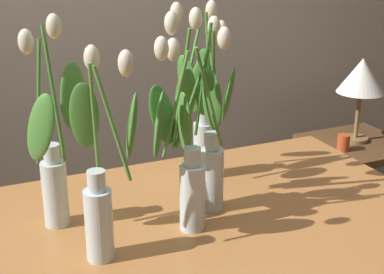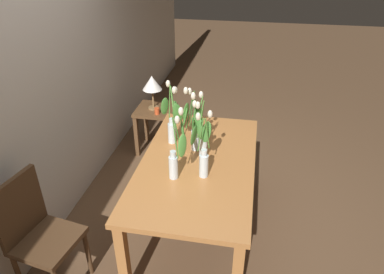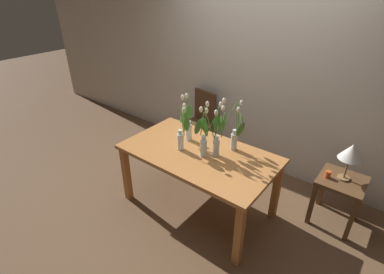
{
  "view_description": "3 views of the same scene",
  "coord_description": "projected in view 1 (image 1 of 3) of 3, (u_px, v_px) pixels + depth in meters",
  "views": [
    {
      "loc": [
        -0.47,
        -1.26,
        1.49
      ],
      "look_at": [
        0.08,
        -0.03,
        1.0
      ],
      "focal_mm": 53.24,
      "sensor_mm": 36.0,
      "label": 1
    },
    {
      "loc": [
        -2.27,
        -0.38,
        2.3
      ],
      "look_at": [
        0.02,
        0.05,
        0.95
      ],
      "focal_mm": 32.56,
      "sensor_mm": 36.0,
      "label": 2
    },
    {
      "loc": [
        1.52,
        -2.05,
        2.33
      ],
      "look_at": [
        -0.09,
        0.01,
        0.88
      ],
      "focal_mm": 27.07,
      "sensor_mm": 36.0,
      "label": 3
    }
  ],
  "objects": [
    {
      "name": "dining_table",
      "position": [
        160.0,
        259.0,
        1.55
      ],
      "size": [
        1.6,
        0.9,
        0.74
      ],
      "color": "#B7753D",
      "rests_on": "ground"
    },
    {
      "name": "tulip_vase_0",
      "position": [
        54.0,
        162.0,
        1.46
      ],
      "size": [
        0.18,
        0.14,
        0.57
      ],
      "color": "silver",
      "rests_on": "dining_table"
    },
    {
      "name": "tulip_vase_1",
      "position": [
        102.0,
        186.0,
        1.34
      ],
      "size": [
        0.16,
        0.16,
        0.51
      ],
      "color": "silver",
      "rests_on": "dining_table"
    },
    {
      "name": "tulip_vase_2",
      "position": [
        187.0,
        154.0,
        1.47
      ],
      "size": [
        0.25,
        0.14,
        0.56
      ],
      "color": "silver",
      "rests_on": "dining_table"
    },
    {
      "name": "tulip_vase_3",
      "position": [
        205.0,
        116.0,
        1.77
      ],
      "size": [
        0.26,
        0.23,
        0.57
      ],
      "color": "silver",
      "rests_on": "dining_table"
    },
    {
      "name": "tulip_vase_4",
      "position": [
        204.0,
        140.0,
        1.57
      ],
      "size": [
        0.19,
        0.21,
        0.56
      ],
      "color": "silver",
      "rests_on": "dining_table"
    },
    {
      "name": "side_table",
      "position": [
        356.0,
        165.0,
        2.73
      ],
      "size": [
        0.44,
        0.44,
        0.55
      ],
      "color": "brown",
      "rests_on": "ground"
    },
    {
      "name": "table_lamp",
      "position": [
        361.0,
        78.0,
        2.6
      ],
      "size": [
        0.22,
        0.22,
        0.4
      ],
      "color": "olive",
      "rests_on": "side_table"
    },
    {
      "name": "pillar_candle",
      "position": [
        343.0,
        143.0,
        2.57
      ],
      "size": [
        0.06,
        0.06,
        0.07
      ],
      "primitive_type": "cylinder",
      "color": "#CC4C23",
      "rests_on": "side_table"
    }
  ]
}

